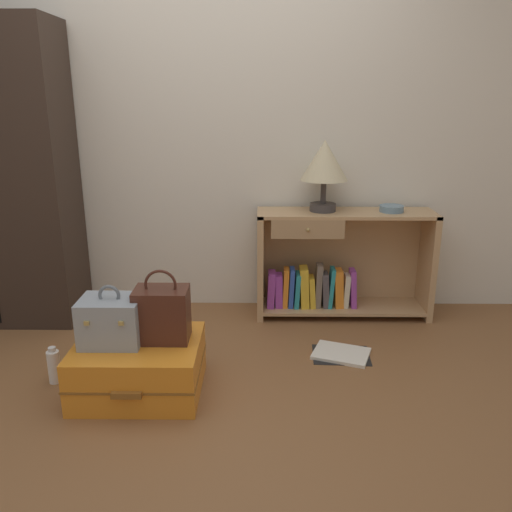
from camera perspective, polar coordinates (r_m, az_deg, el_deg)
ground_plane at (r=2.55m, az=-7.07°, el=-17.42°), size 9.00×9.00×0.00m
back_wall at (r=3.60m, az=-4.69°, el=14.78°), size 6.40×0.10×2.60m
bookshelf at (r=3.57m, az=8.45°, el=-1.15°), size 1.15×0.33×0.72m
table_lamp at (r=3.41m, az=7.42°, el=9.95°), size 0.30×0.30×0.45m
bowl at (r=3.52m, az=14.48°, el=5.00°), size 0.15×0.15×0.04m
suitcase_large at (r=2.76m, az=-12.54°, el=-11.61°), size 0.62×0.53×0.27m
train_case at (r=2.68m, az=-15.40°, el=-6.76°), size 0.29×0.24×0.30m
handbag at (r=2.65m, az=-10.14°, el=-6.17°), size 0.26×0.18×0.37m
bottle at (r=2.98m, az=-21.04°, el=-11.06°), size 0.06×0.06×0.20m
open_book_on_floor at (r=3.13m, az=9.21°, el=-10.43°), size 0.37×0.32×0.02m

